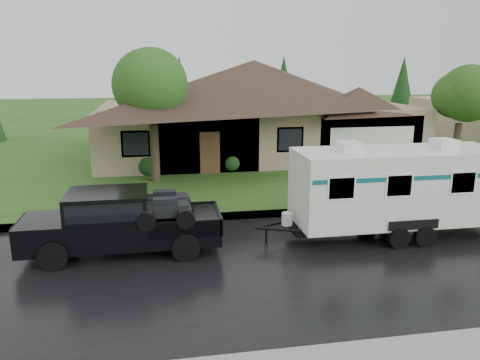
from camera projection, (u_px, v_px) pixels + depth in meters
name	position (u px, v px, depth m)	size (l,w,h in m)	color
ground	(279.00, 237.00, 15.24)	(140.00, 140.00, 0.00)	#2B571B
road	(296.00, 262.00, 13.33)	(140.00, 8.00, 0.01)	black
curb	(264.00, 214.00, 17.37)	(140.00, 0.50, 0.15)	gray
lawn	(219.00, 153.00, 29.57)	(140.00, 26.00, 0.15)	#2B571B
house_main	(259.00, 97.00, 28.00)	(19.44, 10.80, 6.90)	gray
tree_left_green	(152.00, 90.00, 21.07)	(3.66, 3.66, 6.06)	#382B1E
tree_right_green	(461.00, 99.00, 25.08)	(3.09, 3.09, 5.11)	#382B1E
shrub_row	(271.00, 160.00, 24.31)	(13.60, 1.00, 1.00)	#143814
pickup_truck	(118.00, 220.00, 13.77)	(5.69, 2.16, 1.90)	black
travel_trailer	(397.00, 186.00, 15.08)	(7.02, 2.47, 3.15)	white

